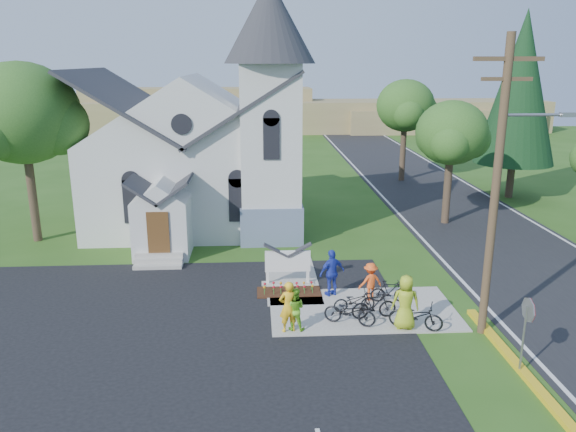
{
  "coord_description": "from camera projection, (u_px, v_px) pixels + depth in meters",
  "views": [
    {
      "loc": [
        -2.47,
        -18.85,
        9.16
      ],
      "look_at": [
        -1.08,
        5.0,
        2.51
      ],
      "focal_mm": 35.0,
      "sensor_mm": 36.0,
      "label": 1
    }
  ],
  "objects": [
    {
      "name": "parking_lot",
      "position": [
        121.0,
        349.0,
        18.41
      ],
      "size": [
        20.0,
        16.0,
        0.02
      ],
      "primitive_type": "cube",
      "color": "black",
      "rests_on": "ground"
    },
    {
      "name": "bike_2",
      "position": [
        350.0,
        312.0,
        19.93
      ],
      "size": [
        1.97,
        1.29,
        0.98
      ],
      "primitive_type": "imported",
      "rotation": [
        0.0,
        0.0,
        1.2
      ],
      "color": "black",
      "rests_on": "sidewalk"
    },
    {
      "name": "utility_pole",
      "position": [
        498.0,
        181.0,
        18.13
      ],
      "size": [
        3.45,
        0.28,
        10.0
      ],
      "color": "#4A3225",
      "rests_on": "ground"
    },
    {
      "name": "bike_1",
      "position": [
        374.0,
        305.0,
        20.4
      ],
      "size": [
        1.73,
        0.68,
        1.01
      ],
      "primitive_type": "imported",
      "rotation": [
        0.0,
        0.0,
        1.69
      ],
      "color": "black",
      "rests_on": "sidewalk"
    },
    {
      "name": "cyclist_4",
      "position": [
        405.0,
        302.0,
        19.52
      ],
      "size": [
        1.04,
        0.76,
        1.97
      ],
      "primitive_type": "imported",
      "rotation": [
        0.0,
        0.0,
        3.0
      ],
      "color": "#9DB421",
      "rests_on": "sidewalk"
    },
    {
      "name": "cyclist_0",
      "position": [
        288.0,
        307.0,
        19.32
      ],
      "size": [
        0.76,
        0.6,
        1.84
      ],
      "primitive_type": "imported",
      "rotation": [
        0.0,
        0.0,
        3.41
      ],
      "color": "yellow",
      "rests_on": "sidewalk"
    },
    {
      "name": "church",
      "position": [
        201.0,
        133.0,
        31.02
      ],
      "size": [
        12.35,
        12.0,
        13.0
      ],
      "color": "silver",
      "rests_on": "ground"
    },
    {
      "name": "flower_bed",
      "position": [
        289.0,
        292.0,
        22.86
      ],
      "size": [
        2.6,
        1.1,
        0.07
      ],
      "primitive_type": "cube",
      "color": "#33180E",
      "rests_on": "ground"
    },
    {
      "name": "stop_sign",
      "position": [
        527.0,
        320.0,
        16.51
      ],
      "size": [
        0.11,
        0.76,
        2.48
      ],
      "color": "gray",
      "rests_on": "ground"
    },
    {
      "name": "cyclist_1",
      "position": [
        294.0,
        309.0,
        19.48
      ],
      "size": [
        0.86,
        0.73,
        1.53
      ],
      "primitive_type": "imported",
      "rotation": [
        0.0,
        0.0,
        2.92
      ],
      "color": "#74C825",
      "rests_on": "sidewalk"
    },
    {
      "name": "conifer",
      "position": [
        520.0,
        88.0,
        36.9
      ],
      "size": [
        5.2,
        5.2,
        12.4
      ],
      "color": "#36281D",
      "rests_on": "ground"
    },
    {
      "name": "church_sign",
      "position": [
        288.0,
        262.0,
        23.46
      ],
      "size": [
        2.2,
        0.4,
        1.7
      ],
      "color": "gray",
      "rests_on": "ground"
    },
    {
      "name": "sidewalk",
      "position": [
        363.0,
        310.0,
        21.28
      ],
      "size": [
        7.0,
        4.0,
        0.05
      ],
      "primitive_type": "cube",
      "color": "gray",
      "rests_on": "ground"
    },
    {
      "name": "road",
      "position": [
        452.0,
        209.0,
        35.71
      ],
      "size": [
        8.0,
        90.0,
        0.02
      ],
      "primitive_type": "cube",
      "color": "black",
      "rests_on": "ground"
    },
    {
      "name": "cyclist_2",
      "position": [
        332.0,
        273.0,
        22.3
      ],
      "size": [
        1.21,
        0.89,
        1.91
      ],
      "primitive_type": "imported",
      "rotation": [
        0.0,
        0.0,
        3.57
      ],
      "color": "#2436B4",
      "rests_on": "sidewalk"
    },
    {
      "name": "bike_0",
      "position": [
        354.0,
        301.0,
        20.99
      ],
      "size": [
        1.63,
        0.71,
        0.83
      ],
      "primitive_type": "imported",
      "rotation": [
        0.0,
        0.0,
        1.67
      ],
      "color": "black",
      "rests_on": "sidewalk"
    },
    {
      "name": "ground",
      "position": [
        325.0,
        317.0,
        20.72
      ],
      "size": [
        120.0,
        120.0,
        0.0
      ],
      "primitive_type": "plane",
      "color": "#2B5317",
      "rests_on": "ground"
    },
    {
      "name": "tree_road_near",
      "position": [
        452.0,
        133.0,
        31.35
      ],
      "size": [
        4.0,
        4.0,
        7.05
      ],
      "color": "#36281D",
      "rests_on": "ground"
    },
    {
      "name": "bike_3",
      "position": [
        390.0,
        291.0,
        21.78
      ],
      "size": [
        1.53,
        0.56,
        0.9
      ],
      "primitive_type": "imported",
      "rotation": [
        0.0,
        0.0,
        1.48
      ],
      "color": "black",
      "rests_on": "sidewalk"
    },
    {
      "name": "tree_lot_corner",
      "position": [
        22.0,
        114.0,
        27.79
      ],
      "size": [
        5.6,
        5.6,
        9.15
      ],
      "color": "#36281D",
      "rests_on": "ground"
    },
    {
      "name": "distant_hills",
      "position": [
        299.0,
        115.0,
        74.51
      ],
      "size": [
        61.0,
        10.0,
        5.6
      ],
      "color": "olive",
      "rests_on": "ground"
    },
    {
      "name": "bike_4",
      "position": [
        416.0,
        316.0,
        19.59
      ],
      "size": [
        1.99,
        1.31,
        0.99
      ],
      "primitive_type": "imported",
      "rotation": [
        0.0,
        0.0,
        1.19
      ],
      "color": "black",
      "rests_on": "sidewalk"
    },
    {
      "name": "tree_road_mid",
      "position": [
        405.0,
        106.0,
        42.76
      ],
      "size": [
        4.4,
        4.4,
        7.8
      ],
      "color": "#36281D",
      "rests_on": "ground"
    },
    {
      "name": "cyclist_3",
      "position": [
        370.0,
        281.0,
        21.93
      ],
      "size": [
        1.1,
        0.83,
        1.52
      ],
      "primitive_type": "imported",
      "rotation": [
        0.0,
        0.0,
        3.44
      ],
      "color": "#FF581C",
      "rests_on": "sidewalk"
    }
  ]
}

